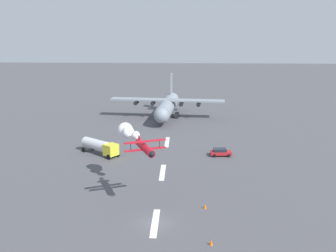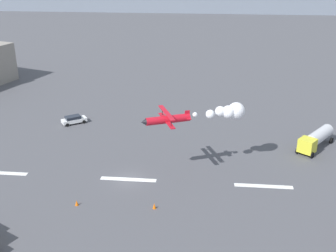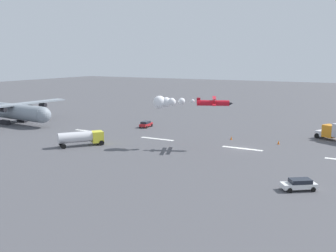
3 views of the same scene
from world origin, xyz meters
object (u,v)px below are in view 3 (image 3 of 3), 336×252
followme_car_yellow (146,124)px  airport_staff_sedan (299,184)px  stunt_biplane_red (176,102)px  traffic_cone_near (279,142)px  cargo_transport_plane (18,111)px  traffic_cone_far (231,138)px  fuel_tanker_truck (81,137)px

followme_car_yellow → airport_staff_sedan: size_ratio=0.89×
stunt_biplane_red → traffic_cone_near: 22.46m
airport_staff_sedan → cargo_transport_plane: bearing=-14.0°
stunt_biplane_red → airport_staff_sedan: size_ratio=3.02×
followme_car_yellow → traffic_cone_far: 24.39m
traffic_cone_near → airport_staff_sedan: bearing=108.2°
stunt_biplane_red → traffic_cone_far: bearing=-122.9°
traffic_cone_far → traffic_cone_near: bearing=-178.5°
stunt_biplane_red → airport_staff_sedan: 31.15m
traffic_cone_near → traffic_cone_far: 9.93m
cargo_transport_plane → stunt_biplane_red: cargo_transport_plane is taller
followme_car_yellow → traffic_cone_far: followme_car_yellow is taller
cargo_transport_plane → traffic_cone_far: size_ratio=42.10×
cargo_transport_plane → traffic_cone_near: size_ratio=42.10×
airport_staff_sedan → traffic_cone_far: (18.72, -26.45, -0.44)m
followme_car_yellow → traffic_cone_far: bearing=170.0°
traffic_cone_near → traffic_cone_far: same height
followme_car_yellow → traffic_cone_far: (-24.01, 4.23, -0.44)m
traffic_cone_near → fuel_tanker_truck: bearing=30.7°
cargo_transport_plane → traffic_cone_near: bearing=-172.9°
stunt_biplane_red → traffic_cone_near: bearing=-146.0°
traffic_cone_near → traffic_cone_far: bearing=1.5°
stunt_biplane_red → traffic_cone_far: (-7.36, -11.38, -8.39)m
cargo_transport_plane → stunt_biplane_red: 48.92m
cargo_transport_plane → traffic_cone_near: (-65.78, -8.14, -3.06)m
cargo_transport_plane → fuel_tanker_truck: 34.03m
stunt_biplane_red → traffic_cone_far: size_ratio=19.19×
fuel_tanker_truck → traffic_cone_far: 31.24m
followme_car_yellow → stunt_biplane_red: bearing=136.9°
fuel_tanker_truck → followme_car_yellow: fuel_tanker_truck is taller
airport_staff_sedan → traffic_cone_near: bearing=-71.8°
fuel_tanker_truck → traffic_cone_near: size_ratio=11.28×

